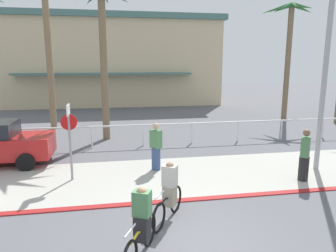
{
  "coord_description": "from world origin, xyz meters",
  "views": [
    {
      "loc": [
        -1.37,
        -5.93,
        3.84
      ],
      "look_at": [
        0.75,
        6.0,
        1.42
      ],
      "focal_mm": 33.43,
      "sensor_mm": 36.0,
      "label": 1
    }
  ],
  "objects": [
    {
      "name": "rail_fence",
      "position": [
        0.0,
        8.5,
        0.84
      ],
      "size": [
        23.82,
        0.08,
        1.04
      ],
      "color": "white",
      "rests_on": "ground"
    },
    {
      "name": "stop_sign_bike_lane",
      "position": [
        -2.79,
        4.41,
        1.68
      ],
      "size": [
        0.52,
        0.56,
        2.56
      ],
      "color": "gray",
      "rests_on": "ground"
    },
    {
      "name": "palm_tree_5",
      "position": [
        10.36,
        13.95,
        5.72
      ],
      "size": [
        3.35,
        3.01,
        7.81
      ],
      "color": "#756047",
      "rests_on": "ground"
    },
    {
      "name": "pedestrian_0",
      "position": [
        0.12,
        4.93,
        0.82
      ],
      "size": [
        0.45,
        0.48,
        1.76
      ],
      "color": "#384C7A",
      "rests_on": "ground"
    },
    {
      "name": "curb_paint",
      "position": [
        0.0,
        2.2,
        0.01
      ],
      "size": [
        44.0,
        0.24,
        0.03
      ],
      "primitive_type": "cube",
      "color": "maroon",
      "rests_on": "ground"
    },
    {
      "name": "palm_tree_3",
      "position": [
        -4.9,
        13.35,
        6.95
      ],
      "size": [
        3.18,
        3.56,
        9.61
      ],
      "color": "#846B4C",
      "rests_on": "ground"
    },
    {
      "name": "cyclist_yellow_0",
      "position": [
        -0.89,
        -0.22,
        0.69
      ],
      "size": [
        0.85,
        1.66,
        1.5
      ],
      "color": "black",
      "rests_on": "ground"
    },
    {
      "name": "streetlight_curb",
      "position": [
        5.97,
        3.76,
        4.28
      ],
      "size": [
        0.24,
        2.54,
        7.5
      ],
      "color": "#9EA0A5",
      "rests_on": "ground"
    },
    {
      "name": "ground_plane",
      "position": [
        0.0,
        10.0,
        0.0
      ],
      "size": [
        80.0,
        80.0,
        0.0
      ],
      "primitive_type": "plane",
      "color": "#5B5B60"
    },
    {
      "name": "sidewalk_strip",
      "position": [
        0.0,
        4.2,
        0.01
      ],
      "size": [
        44.0,
        4.0,
        0.02
      ],
      "primitive_type": "cube",
      "color": "#ADAAA0",
      "rests_on": "ground"
    },
    {
      "name": "pedestrian_1",
      "position": [
        4.79,
        3.01,
        0.82
      ],
      "size": [
        0.45,
        0.47,
        1.75
      ],
      "color": "#232326",
      "rests_on": "ground"
    },
    {
      "name": "palm_tree_4",
      "position": [
        -1.69,
        10.24,
        5.81
      ],
      "size": [
        2.95,
        3.48,
        7.54
      ],
      "color": "#756047",
      "rests_on": "ground"
    },
    {
      "name": "building_backdrop",
      "position": [
        -1.95,
        27.57,
        4.11
      ],
      "size": [
        21.88,
        12.56,
        8.19
      ],
      "color": "beige",
      "rests_on": "ground"
    },
    {
      "name": "cyclist_black_1",
      "position": [
        -0.07,
        1.22,
        0.69
      ],
      "size": [
        1.03,
        1.56,
        1.5
      ],
      "color": "black",
      "rests_on": "ground"
    }
  ]
}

